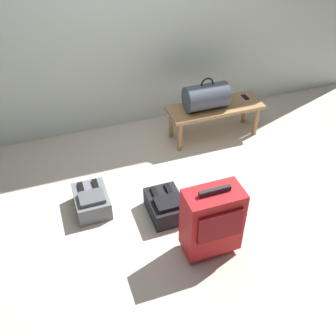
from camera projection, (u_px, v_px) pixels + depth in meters
ground_plane at (188, 212)px, 3.37m from camera, size 6.60×6.60×0.00m
bench at (215, 111)px, 4.08m from camera, size 1.00×0.36×0.36m
duffel_bag_slate at (206, 97)px, 3.93m from camera, size 0.44×0.26×0.34m
cell_phone at (245, 97)px, 4.17m from camera, size 0.07×0.14×0.01m
suitcase_upright_red at (212, 220)px, 2.85m from camera, size 0.42×0.26×0.63m
backpack_dark at (166, 206)px, 3.30m from camera, size 0.28×0.38×0.21m
backpack_grey at (92, 201)px, 3.34m from camera, size 0.28×0.38×0.21m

